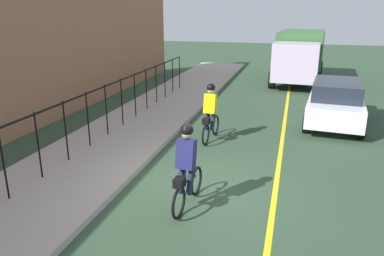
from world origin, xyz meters
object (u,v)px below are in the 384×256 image
at_px(cyclist_lead, 210,113).
at_px(cyclist_follow, 187,167).
at_px(patrol_sedan, 336,101).
at_px(box_truck_background, 300,54).

xyz_separation_m(cyclist_lead, cyclist_follow, (-4.21, -0.46, 0.00)).
bearing_deg(cyclist_lead, patrol_sedan, -48.07).
relative_size(cyclist_follow, box_truck_background, 0.27).
distance_m(cyclist_follow, box_truck_background, 15.65).
bearing_deg(cyclist_lead, cyclist_follow, -169.22).
relative_size(cyclist_lead, box_truck_background, 0.27).
xyz_separation_m(cyclist_follow, patrol_sedan, (7.21, -3.46, -0.09)).
distance_m(cyclist_lead, patrol_sedan, 4.94).
bearing_deg(cyclist_follow, patrol_sedan, -21.10).
height_order(cyclist_follow, box_truck_background, box_truck_background).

